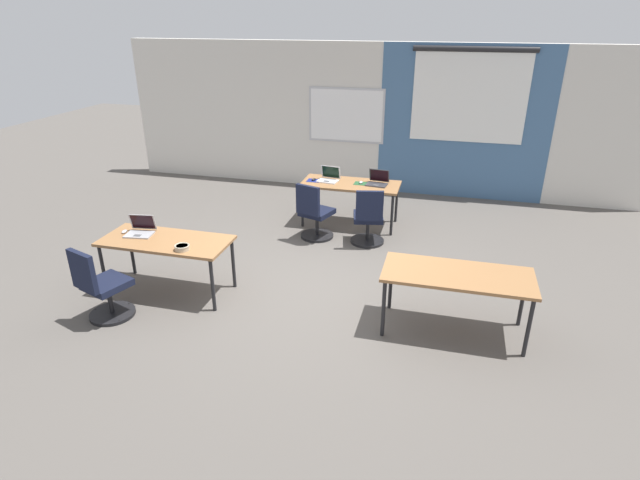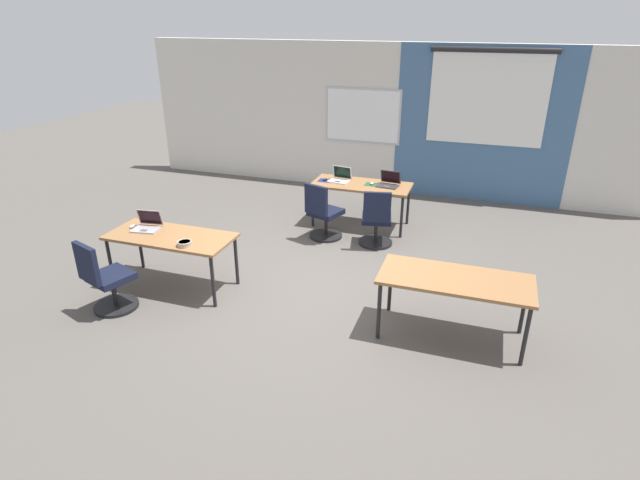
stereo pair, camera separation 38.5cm
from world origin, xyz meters
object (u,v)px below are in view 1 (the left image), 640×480
(laptop_near_left_end, at_px, (140,230))
(chair_far_right, at_px, (368,221))
(mouse_near_left_end, at_px, (124,232))
(snack_bowl, at_px, (182,247))
(chair_far_left, at_px, (314,216))
(mouse_far_right, at_px, (361,182))
(laptop_far_left, at_px, (329,178))
(desk_near_left, at_px, (166,244))
(chair_near_left_end, at_px, (102,290))
(laptop_far_right, at_px, (378,181))
(desk_near_right, at_px, (457,278))
(desk_far_center, at_px, (350,187))
(mouse_far_left, at_px, (314,179))

(laptop_near_left_end, height_order, chair_far_right, laptop_near_left_end)
(mouse_near_left_end, relative_size, snack_bowl, 0.59)
(chair_far_right, distance_m, chair_far_left, 0.85)
(mouse_far_right, bearing_deg, chair_far_left, -127.87)
(laptop_far_left, bearing_deg, laptop_near_left_end, -114.54)
(desk_near_left, bearing_deg, snack_bowl, -31.99)
(desk_near_left, distance_m, laptop_far_left, 3.16)
(desk_near_left, distance_m, chair_far_left, 2.48)
(mouse_far_right, relative_size, chair_far_right, 0.11)
(chair_near_left_end, xyz_separation_m, chair_far_right, (2.59, 2.84, 0.00))
(laptop_far_right, height_order, chair_far_left, laptop_far_right)
(snack_bowl, bearing_deg, desk_near_left, 148.01)
(desk_near_right, xyz_separation_m, laptop_far_right, (-1.31, 2.85, 0.11))
(desk_near_left, xyz_separation_m, mouse_near_left_end, (-0.61, 0.06, 0.08))
(chair_far_left, bearing_deg, laptop_far_left, -74.19)
(desk_near_right, relative_size, mouse_far_right, 15.48)
(mouse_far_right, xyz_separation_m, snack_bowl, (-1.57, -3.04, 0.01))
(snack_bowl, bearing_deg, mouse_near_left_end, 164.08)
(desk_far_center, height_order, snack_bowl, snack_bowl)
(chair_near_left_end, bearing_deg, chair_far_right, -113.47)
(desk_far_center, relative_size, chair_near_left_end, 1.74)
(desk_far_center, xyz_separation_m, laptop_far_left, (-0.38, 0.04, 0.11))
(desk_near_left, relative_size, chair_far_right, 1.74)
(chair_near_left_end, xyz_separation_m, snack_bowl, (0.76, 0.55, 0.38))
(desk_near_right, xyz_separation_m, chair_near_left_end, (-3.91, -0.77, -0.28))
(chair_far_left, bearing_deg, snack_bowl, 85.21)
(desk_near_right, distance_m, chair_far_left, 3.01)
(desk_far_center, distance_m, mouse_far_right, 0.19)
(desk_near_left, relative_size, laptop_far_right, 4.43)
(desk_near_right, bearing_deg, laptop_near_left_end, 178.78)
(desk_near_right, distance_m, mouse_near_left_end, 4.11)
(mouse_near_left_end, height_order, snack_bowl, snack_bowl)
(mouse_near_left_end, bearing_deg, laptop_far_right, 44.94)
(laptop_far_left, distance_m, chair_far_left, 0.86)
(laptop_near_left_end, height_order, mouse_near_left_end, laptop_near_left_end)
(chair_near_left_end, distance_m, snack_bowl, 1.01)
(desk_near_right, relative_size, laptop_far_right, 4.43)
(desk_near_left, bearing_deg, chair_far_right, 43.42)
(mouse_near_left_end, bearing_deg, desk_near_left, -5.24)
(mouse_near_left_end, xyz_separation_m, chair_far_right, (2.80, 2.01, -0.36))
(laptop_far_right, relative_size, mouse_far_right, 3.49)
(laptop_near_left_end, bearing_deg, chair_far_right, 29.30)
(desk_near_left, relative_size, desk_near_right, 1.00)
(desk_far_center, distance_m, laptop_near_left_end, 3.46)
(laptop_far_left, bearing_deg, desk_near_right, -45.04)
(mouse_near_left_end, relative_size, chair_far_right, 0.11)
(chair_far_right, xyz_separation_m, mouse_far_left, (-1.05, 0.71, 0.36))
(mouse_near_left_end, bearing_deg, laptop_far_left, 54.51)
(mouse_far_right, height_order, snack_bowl, snack_bowl)
(chair_near_left_end, xyz_separation_m, mouse_far_right, (2.33, 3.59, 0.36))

